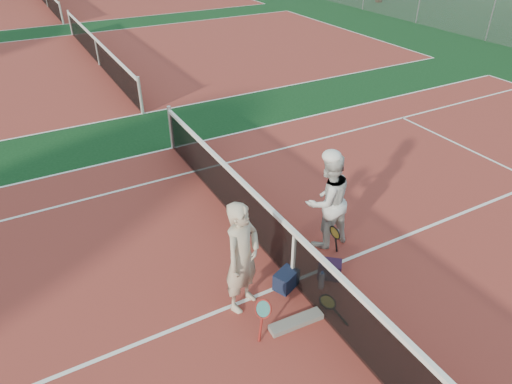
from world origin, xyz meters
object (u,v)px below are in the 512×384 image
racket_black_held (334,240)px  sports_bag_purple (330,269)px  player_a (242,257)px  player_b (327,201)px  racket_spare (327,303)px  sports_bag_navy (286,280)px  water_bottle (321,281)px  racket_red (263,317)px  net_main (293,257)px

racket_black_held → sports_bag_purple: size_ratio=1.61×
player_a → racket_black_held: 2.01m
player_b → racket_spare: (-0.87, -1.29, -0.83)m
sports_bag_navy → water_bottle: 0.55m
water_bottle → racket_spare: bearing=-111.1°
racket_black_held → water_bottle: racket_black_held is taller
player_a → racket_red: bearing=-117.0°
net_main → player_b: player_b is taller
player_b → sports_bag_navy: size_ratio=4.64×
player_b → water_bottle: bearing=50.8°
player_b → sports_bag_navy: player_b is taller
water_bottle → player_a: bearing=166.0°
player_b → racket_black_held: player_b is taller
racket_red → sports_bag_purple: size_ratio=1.51×
racket_spare → sports_bag_navy: 0.73m
player_a → racket_red: 0.87m
sports_bag_navy → net_main: bearing=17.9°
player_b → sports_bag_purple: bearing=58.3°
player_b → sports_bag_navy: (-1.21, -0.65, -0.74)m
player_a → sports_bag_navy: bearing=-28.7°
net_main → racket_black_held: bearing=13.9°
net_main → water_bottle: (0.33, -0.33, -0.36)m
racket_spare → water_bottle: (0.14, 0.36, 0.10)m
water_bottle → racket_red: bearing=-166.3°
player_a → racket_black_held: (1.90, 0.27, -0.61)m
racket_black_held → sports_bag_purple: bearing=39.5°
player_b → racket_red: bearing=31.0°
player_b → water_bottle: size_ratio=5.92×
net_main → racket_black_held: 1.05m
racket_black_held → sports_bag_purple: racket_black_held is taller
racket_black_held → player_a: bearing=0.6°
racket_black_held → water_bottle: 0.90m
racket_red → sports_bag_navy: racket_red is taller
racket_spare → sports_bag_purple: sports_bag_purple is taller
racket_red → sports_bag_navy: bearing=-6.7°
water_bottle → racket_black_held: bearing=41.0°
racket_black_held → water_bottle: size_ratio=1.97×
racket_red → sports_bag_navy: 0.96m
sports_bag_navy → sports_bag_purple: (0.75, -0.13, -0.00)m
sports_bag_navy → racket_red: bearing=-142.2°
racket_red → sports_bag_navy: size_ratio=1.45×
net_main → sports_bag_navy: bearing=-162.1°
player_a → racket_black_held: bearing=-18.9°
sports_bag_navy → racket_spare: bearing=-62.1°
player_a → sports_bag_purple: 1.69m
net_main → racket_black_held: (0.99, 0.25, -0.21)m
racket_spare → sports_bag_navy: sports_bag_navy is taller
sports_bag_purple → player_a: bearing=174.2°
net_main → racket_spare: (0.19, -0.69, -0.46)m
player_a → racket_black_held: player_a is taller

